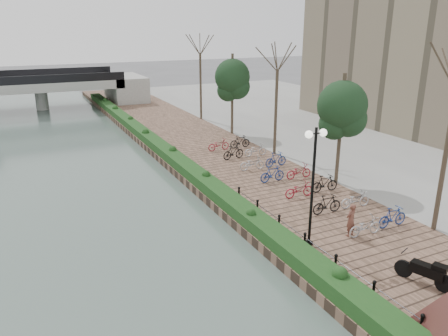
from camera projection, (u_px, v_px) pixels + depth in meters
ground at (321, 307)px, 15.51m from camera, size 220.00×220.00×0.00m
promenade at (217, 158)px, 32.06m from camera, size 8.00×75.00×0.50m
inland_pavement at (381, 135)px, 38.64m from camera, size 24.00×75.00×0.50m
hedge at (162, 148)px, 32.64m from camera, size 1.10×56.00×0.60m
chain_fence at (319, 252)px, 17.53m from camera, size 0.10×14.10×0.70m
lamppost at (314, 163)px, 17.80m from camera, size 1.02×0.32×5.17m
motorcycle at (424, 270)px, 15.84m from camera, size 1.16×1.89×1.13m
pedestrian at (351, 220)px, 19.48m from camera, size 0.62×0.48×1.53m
bicycle_parking at (285, 173)px, 26.64m from camera, size 2.40×17.32×1.00m
street_trees at (303, 119)px, 28.51m from camera, size 3.20×37.12×6.80m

